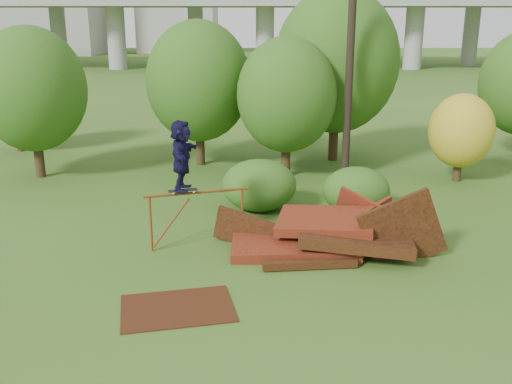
{
  "coord_description": "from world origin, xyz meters",
  "views": [
    {
      "loc": [
        -0.74,
        -11.35,
        5.6
      ],
      "look_at": [
        -0.8,
        2.0,
        1.6
      ],
      "focal_mm": 40.0,
      "sensor_mm": 36.0,
      "label": 1
    }
  ],
  "objects_px": {
    "scrap_pile": "(326,236)",
    "skater": "(181,155)",
    "utility_pole": "(351,32)",
    "flat_plate": "(177,308)"
  },
  "relations": [
    {
      "from": "scrap_pile",
      "to": "skater",
      "type": "relative_size",
      "value": 3.35
    },
    {
      "from": "scrap_pile",
      "to": "skater",
      "type": "distance_m",
      "value": 4.15
    },
    {
      "from": "utility_pole",
      "to": "skater",
      "type": "bearing_deg",
      "value": -127.05
    },
    {
      "from": "skater",
      "to": "flat_plate",
      "type": "height_order",
      "value": "skater"
    },
    {
      "from": "skater",
      "to": "flat_plate",
      "type": "xyz_separation_m",
      "value": [
        0.25,
        -3.29,
        -2.42
      ]
    },
    {
      "from": "scrap_pile",
      "to": "flat_plate",
      "type": "xyz_separation_m",
      "value": [
        -3.36,
        -3.09,
        -0.38
      ]
    },
    {
      "from": "scrap_pile",
      "to": "skater",
      "type": "bearing_deg",
      "value": 176.87
    },
    {
      "from": "skater",
      "to": "utility_pole",
      "type": "bearing_deg",
      "value": -33.97
    },
    {
      "from": "scrap_pile",
      "to": "utility_pole",
      "type": "xyz_separation_m",
      "value": [
        1.49,
        6.95,
        4.84
      ]
    },
    {
      "from": "scrap_pile",
      "to": "utility_pole",
      "type": "relative_size",
      "value": 0.57
    }
  ]
}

